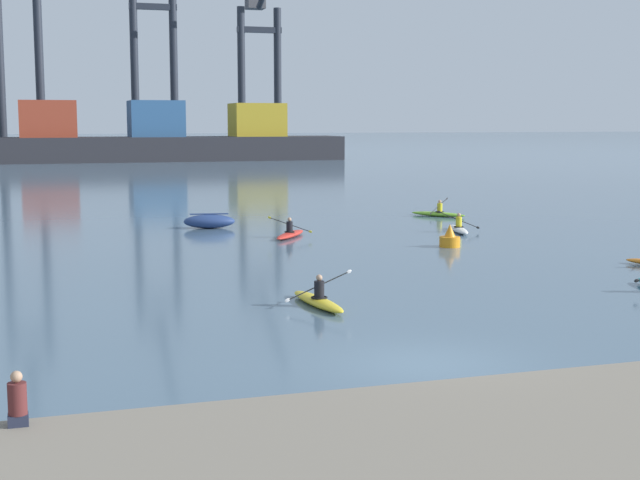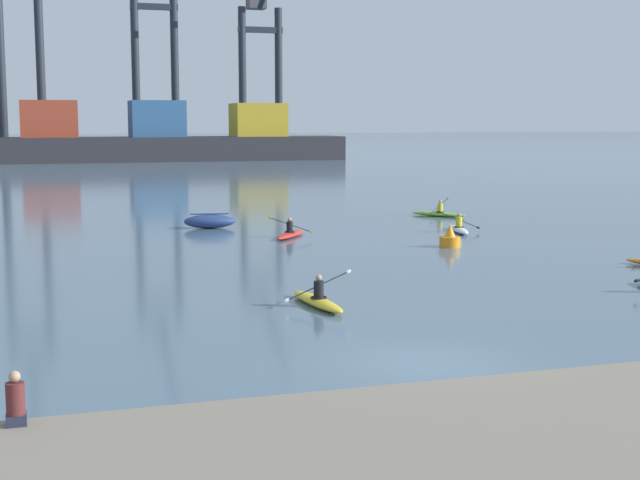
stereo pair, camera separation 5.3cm
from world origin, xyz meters
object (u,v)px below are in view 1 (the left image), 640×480
at_px(kayak_white, 458,229).
at_px(gantry_crane_east_mid, 154,36).
at_px(channel_buoy, 450,239).
at_px(seated_onlooker, 17,401).
at_px(gantry_crane_west_mid, 18,17).
at_px(kayak_yellow, 318,300).
at_px(container_barge, 156,140).
at_px(capsized_dinghy, 209,221).
at_px(kayak_lime, 438,213).
at_px(gantry_crane_east, 261,52).
at_px(kayak_red, 290,234).

bearing_deg(kayak_white, gantry_crane_east_mid, 90.88).
relative_size(channel_buoy, seated_onlooker, 1.12).
distance_m(gantry_crane_west_mid, kayak_yellow, 111.03).
bearing_deg(gantry_crane_east_mid, container_barge, -97.85).
height_order(channel_buoy, kayak_white, kayak_white).
bearing_deg(gantry_crane_east_mid, channel_buoy, -90.66).
relative_size(capsized_dinghy, kayak_lime, 0.90).
xyz_separation_m(channel_buoy, kayak_lime, (4.97, 11.82, -0.19)).
relative_size(gantry_crane_east, seated_onlooker, 35.58).
height_order(kayak_yellow, kayak_white, kayak_white).
height_order(gantry_crane_east_mid, kayak_red, gantry_crane_east_mid).
relative_size(capsized_dinghy, seated_onlooker, 3.08).
relative_size(gantry_crane_east_mid, seated_onlooker, 41.48).
height_order(container_barge, channel_buoy, container_barge).
distance_m(gantry_crane_east, seated_onlooker, 131.64).
height_order(gantry_crane_west_mid, gantry_crane_east, gantry_crane_west_mid).
relative_size(capsized_dinghy, kayak_red, 0.88).
bearing_deg(kayak_red, channel_buoy, -42.61).
bearing_deg(container_barge, kayak_lime, -85.91).
height_order(gantry_crane_east_mid, seated_onlooker, gantry_crane_east_mid).
bearing_deg(gantry_crane_east, container_barge, -142.26).
height_order(kayak_white, seated_onlooker, seated_onlooker).
distance_m(gantry_crane_east_mid, kayak_red, 101.29).
bearing_deg(channel_buoy, container_barge, 90.43).
distance_m(capsized_dinghy, kayak_red, 5.63).
distance_m(gantry_crane_east_mid, seated_onlooker, 127.91).
height_order(gantry_crane_east, kayak_red, gantry_crane_east).
bearing_deg(seated_onlooker, gantry_crane_east, 74.32).
relative_size(kayak_white, kayak_lime, 1.12).
bearing_deg(kayak_red, kayak_white, -3.50).
distance_m(channel_buoy, kayak_lime, 12.82).
xyz_separation_m(gantry_crane_west_mid, kayak_white, (20.93, -93.82, -19.46)).
distance_m(container_barge, capsized_dinghy, 81.33).
bearing_deg(channel_buoy, gantry_crane_west_mid, 100.45).
xyz_separation_m(container_barge, capsized_dinghy, (-7.96, -80.90, -2.52)).
height_order(container_barge, kayak_red, container_barge).
bearing_deg(capsized_dinghy, kayak_yellow, -91.76).
height_order(kayak_yellow, kayak_red, kayak_yellow).
relative_size(kayak_white, kayak_red, 1.10).
bearing_deg(kayak_white, seated_onlooker, -128.65).
relative_size(gantry_crane_west_mid, capsized_dinghy, 14.42).
xyz_separation_m(kayak_lime, kayak_red, (-10.69, -6.56, 0.00)).
bearing_deg(seated_onlooker, gantry_crane_east_mid, 81.49).
bearing_deg(capsized_dinghy, kayak_red, -58.59).
distance_m(gantry_crane_east, kayak_red, 103.95).
distance_m(gantry_crane_east_mid, gantry_crane_east, 16.71).
relative_size(container_barge, kayak_red, 16.56).
bearing_deg(seated_onlooker, container_barge, 81.40).
bearing_deg(container_barge, gantry_crane_west_mid, 156.51).
bearing_deg(channel_buoy, kayak_lime, 67.19).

